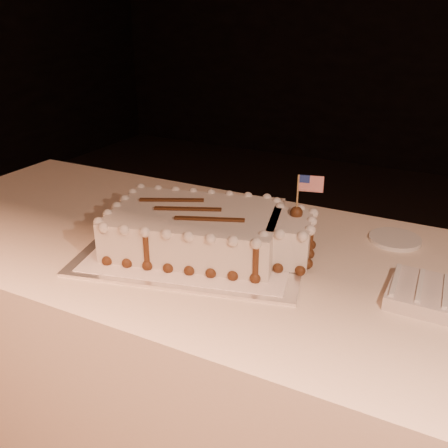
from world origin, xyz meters
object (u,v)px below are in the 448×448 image
at_px(cake_board, 196,249).
at_px(side_plate, 395,239).
at_px(banquet_table, 288,387).
at_px(sheet_cake, 207,230).
at_px(napkin_stack, 444,298).

xyz_separation_m(cake_board, side_plate, (0.45, 0.29, 0.00)).
xyz_separation_m(banquet_table, sheet_cake, (-0.23, -0.03, 0.43)).
xyz_separation_m(sheet_cake, napkin_stack, (0.56, 0.01, -0.04)).
bearing_deg(cake_board, napkin_stack, -12.10).
relative_size(banquet_table, napkin_stack, 10.70).
relative_size(napkin_stack, side_plate, 1.65).
distance_m(banquet_table, side_plate, 0.49).
height_order(napkin_stack, side_plate, napkin_stack).
relative_size(cake_board, sheet_cake, 1.02).
distance_m(napkin_stack, side_plate, 0.31).
relative_size(banquet_table, sheet_cake, 4.42).
bearing_deg(side_plate, sheet_cake, -145.99).
height_order(banquet_table, napkin_stack, napkin_stack).
bearing_deg(side_plate, cake_board, -147.07).
distance_m(cake_board, napkin_stack, 0.59).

